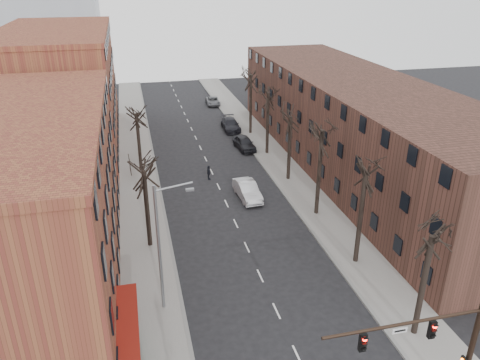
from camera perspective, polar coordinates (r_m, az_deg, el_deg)
sidewalk_left at (r=54.33m, az=-12.38°, el=1.49°), size 4.00×90.00×0.15m
sidewalk_right at (r=56.65m, az=3.97°, el=2.97°), size 4.00×90.00×0.15m
building_left_near at (r=34.55m, az=-25.36°, el=-3.16°), size 12.00×26.00×12.00m
building_left_far at (r=61.37m, az=-20.85°, el=9.90°), size 12.00×28.00×14.00m
building_right at (r=53.62m, az=13.97°, el=6.64°), size 12.00×50.00×10.00m
awning_left at (r=29.62m, az=-13.04°, el=-20.42°), size 1.20×7.00×0.15m
tree_right_a at (r=32.24m, az=20.39°, el=-17.16°), size 5.20×5.20×10.00m
tree_right_b at (r=37.59m, az=13.86°, el=-9.69°), size 5.20×5.20×10.80m
tree_right_c at (r=43.75m, az=9.25°, el=-4.12°), size 5.20×5.20×11.60m
tree_right_d at (r=50.44m, az=5.87°, el=0.05°), size 5.20×5.20×10.00m
tree_right_e at (r=57.46m, az=3.29°, el=3.22°), size 5.20×5.20×10.80m
tree_right_f at (r=64.71m, az=1.28°, el=5.69°), size 5.20×5.20×11.60m
tree_left_a at (r=39.14m, az=-10.86°, el=-7.91°), size 5.20×5.20×9.50m
tree_left_b at (r=53.43m, az=-11.91°, el=1.06°), size 5.20×5.20×9.50m
signal_mast_arm at (r=25.45m, az=23.85°, el=-17.60°), size 8.14×0.30×7.20m
streetlight at (r=29.72m, az=-9.55°, el=-7.62°), size 2.45×0.22×9.03m
silver_sedan at (r=45.83m, az=0.90°, el=-1.26°), size 2.04×5.10×1.65m
parked_car_near at (r=58.61m, az=0.53°, el=4.54°), size 2.38×4.96×1.64m
parked_car_mid at (r=65.99m, az=-1.15°, el=6.78°), size 2.36×5.48×1.57m
parked_car_far at (r=79.09m, az=-3.33°, el=9.57°), size 2.31×4.63×1.26m
pedestrian_crossing at (r=50.04m, az=-3.84°, el=0.91°), size 0.40×0.93×1.57m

